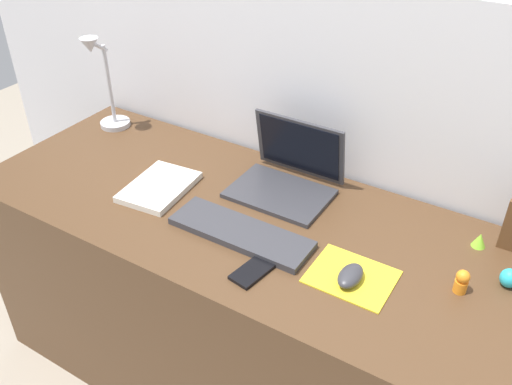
% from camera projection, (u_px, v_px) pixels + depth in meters
% --- Properties ---
extents(ground_plane, '(6.00, 6.00, 0.00)m').
position_uv_depth(ground_plane, '(256.00, 380.00, 2.02)').
color(ground_plane, gray).
extents(back_wall, '(2.99, 0.05, 1.34)m').
position_uv_depth(back_wall, '(313.00, 179.00, 1.91)').
color(back_wall, silver).
rests_on(back_wall, ground_plane).
extents(desk, '(1.79, 0.67, 0.74)m').
position_uv_depth(desk, '(256.00, 309.00, 1.81)').
color(desk, '#4C331E').
rests_on(desk, ground_plane).
extents(laptop, '(0.30, 0.25, 0.21)m').
position_uv_depth(laptop, '(288.00, 172.00, 1.71)').
color(laptop, '#333338').
rests_on(laptop, desk).
extents(keyboard, '(0.41, 0.13, 0.02)m').
position_uv_depth(keyboard, '(241.00, 233.00, 1.53)').
color(keyboard, '#333338').
rests_on(keyboard, desk).
extents(mousepad, '(0.21, 0.17, 0.00)m').
position_uv_depth(mousepad, '(352.00, 277.00, 1.40)').
color(mousepad, yellow).
rests_on(mousepad, desk).
extents(mouse, '(0.06, 0.10, 0.03)m').
position_uv_depth(mouse, '(350.00, 276.00, 1.37)').
color(mouse, '#333338').
rests_on(mouse, mousepad).
extents(cell_phone, '(0.08, 0.14, 0.01)m').
position_uv_depth(cell_phone, '(254.00, 270.00, 1.41)').
color(cell_phone, black).
rests_on(cell_phone, desk).
extents(desk_lamp, '(0.11, 0.14, 0.35)m').
position_uv_depth(desk_lamp, '(104.00, 86.00, 1.97)').
color(desk_lamp, '#B7B7BC').
rests_on(desk_lamp, desk).
extents(notebook_pad, '(0.19, 0.26, 0.02)m').
position_uv_depth(notebook_pad, '(159.00, 187.00, 1.72)').
color(notebook_pad, silver).
rests_on(notebook_pad, desk).
extents(toy_figurine_lime, '(0.04, 0.04, 0.04)m').
position_uv_depth(toy_figurine_lime, '(480.00, 240.00, 1.49)').
color(toy_figurine_lime, '#8CDB33').
rests_on(toy_figurine_lime, desk).
extents(toy_figurine_orange, '(0.03, 0.03, 0.06)m').
position_uv_depth(toy_figurine_orange, '(462.00, 281.00, 1.34)').
color(toy_figurine_orange, orange).
rests_on(toy_figurine_orange, desk).
extents(toy_figurine_cyan, '(0.05, 0.05, 0.05)m').
position_uv_depth(toy_figurine_cyan, '(509.00, 278.00, 1.36)').
color(toy_figurine_cyan, '#28B7CC').
rests_on(toy_figurine_cyan, desk).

